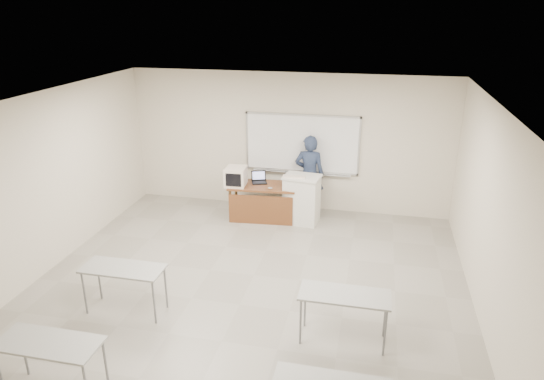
% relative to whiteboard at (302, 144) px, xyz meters
% --- Properties ---
extents(floor, '(7.00, 8.00, 0.01)m').
position_rel_whiteboard_xyz_m(floor, '(-0.30, -3.97, -1.49)').
color(floor, gray).
rests_on(floor, ground).
extents(whiteboard, '(2.48, 0.10, 1.31)m').
position_rel_whiteboard_xyz_m(whiteboard, '(0.00, 0.00, 0.00)').
color(whiteboard, white).
rests_on(whiteboard, floor).
extents(student_desks, '(4.40, 2.20, 0.73)m').
position_rel_whiteboard_xyz_m(student_desks, '(-0.30, -5.32, -0.81)').
color(student_desks, gray).
rests_on(student_desks, floor).
extents(instructor_desk, '(1.41, 0.71, 0.75)m').
position_rel_whiteboard_xyz_m(instructor_desk, '(-0.70, -0.83, -0.94)').
color(instructor_desk, brown).
rests_on(instructor_desk, floor).
extents(podium, '(0.73, 0.53, 1.03)m').
position_rel_whiteboard_xyz_m(podium, '(0.14, -0.77, -0.96)').
color(podium, silver).
rests_on(podium, floor).
extents(crt_monitor, '(0.43, 0.47, 0.40)m').
position_rel_whiteboard_xyz_m(crt_monitor, '(-1.25, -0.85, -0.54)').
color(crt_monitor, beige).
rests_on(crt_monitor, instructor_desk).
extents(laptop, '(0.31, 0.29, 0.23)m').
position_rel_whiteboard_xyz_m(laptop, '(-0.80, -0.57, -0.68)').
color(laptop, black).
rests_on(laptop, instructor_desk).
extents(mouse, '(0.12, 0.09, 0.04)m').
position_rel_whiteboard_xyz_m(mouse, '(-0.50, -0.92, -0.71)').
color(mouse, gray).
rests_on(mouse, instructor_desk).
extents(keyboard, '(0.46, 0.17, 0.03)m').
position_rel_whiteboard_xyz_m(keyboard, '(-0.01, -0.89, -0.44)').
color(keyboard, beige).
rests_on(keyboard, podium).
extents(presenter, '(0.64, 0.42, 1.74)m').
position_rel_whiteboard_xyz_m(presenter, '(0.21, -0.19, -0.61)').
color(presenter, black).
rests_on(presenter, floor).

